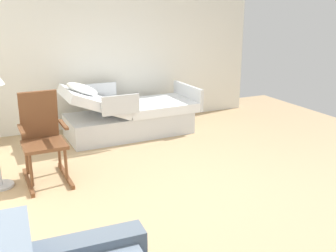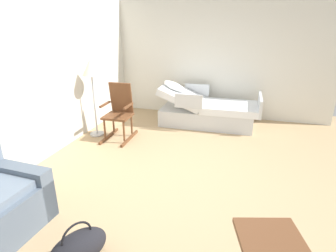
# 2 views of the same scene
# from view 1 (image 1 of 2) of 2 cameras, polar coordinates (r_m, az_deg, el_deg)

# --- Properties ---
(ground_plane) EXTENTS (7.34, 7.34, 0.00)m
(ground_plane) POSITION_cam_1_polar(r_m,az_deg,el_deg) (4.48, 5.61, -9.16)
(ground_plane) COLOR tan
(side_wall) EXTENTS (0.10, 4.93, 2.70)m
(side_wall) POSITION_cam_1_polar(r_m,az_deg,el_deg) (6.79, -7.05, 11.68)
(side_wall) COLOR silver
(side_wall) RESTS_ON ground
(hospital_bed) EXTENTS (1.06, 2.13, 0.96)m
(hospital_bed) POSITION_cam_1_polar(r_m,az_deg,el_deg) (6.26, -5.72, 1.44)
(hospital_bed) COLOR silver
(hospital_bed) RESTS_ON ground
(rocking_chair) EXTENTS (0.77, 0.52, 1.05)m
(rocking_chair) POSITION_cam_1_polar(r_m,az_deg,el_deg) (4.77, -17.82, -1.74)
(rocking_chair) COLOR brown
(rocking_chair) RESTS_ON ground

